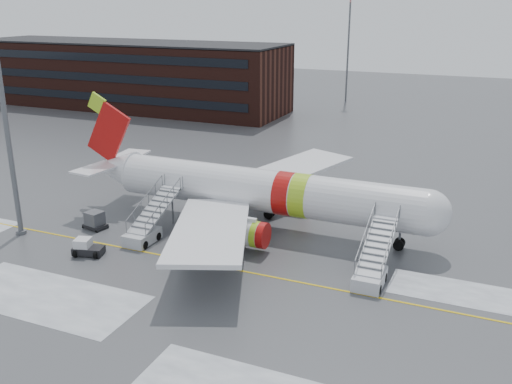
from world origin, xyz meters
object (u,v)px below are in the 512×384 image
at_px(airstair_fwd, 372,268).
at_px(airstair_aft, 147,228).
at_px(uld_container, 95,221).
at_px(airliner, 255,190).
at_px(pushback_tug, 87,248).
at_px(light_mast_near, 3,100).

height_order(airstair_fwd, airstair_aft, same).
xyz_separation_m(airstair_fwd, uld_container, (-25.12, 0.30, -0.33)).
xyz_separation_m(airliner, uld_container, (-13.01, -6.23, -2.68)).
height_order(pushback_tug, uld_container, uld_container).
height_order(airliner, airstair_fwd, airliner).
height_order(airstair_aft, light_mast_near, light_mast_near).
bearing_deg(airliner, pushback_tug, -132.13).
xyz_separation_m(airliner, airstair_fwd, (12.11, -6.54, -2.35)).
height_order(airliner, pushback_tug, airliner).
bearing_deg(uld_container, airstair_aft, -3.03).
height_order(uld_container, light_mast_near, light_mast_near).
distance_m(airliner, pushback_tug, 15.20).
bearing_deg(airstair_fwd, uld_container, 179.31).
relative_size(uld_container, light_mast_near, 0.09).
height_order(airliner, light_mast_near, light_mast_near).
relative_size(airstair_aft, light_mast_near, 0.34).
xyz_separation_m(airstair_fwd, airstair_aft, (-19.38, 0.00, 0.00)).
bearing_deg(airstair_fwd, pushback_tug, -168.40).
bearing_deg(pushback_tug, airstair_fwd, 11.60).
height_order(pushback_tug, light_mast_near, light_mast_near).
bearing_deg(airstair_fwd, light_mast_near, -173.81).
distance_m(airstair_fwd, uld_container, 25.12).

